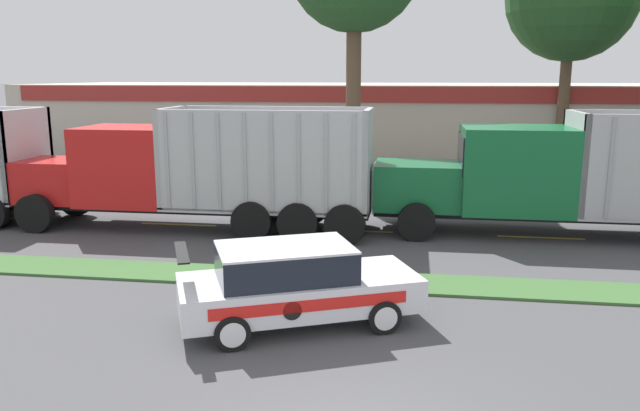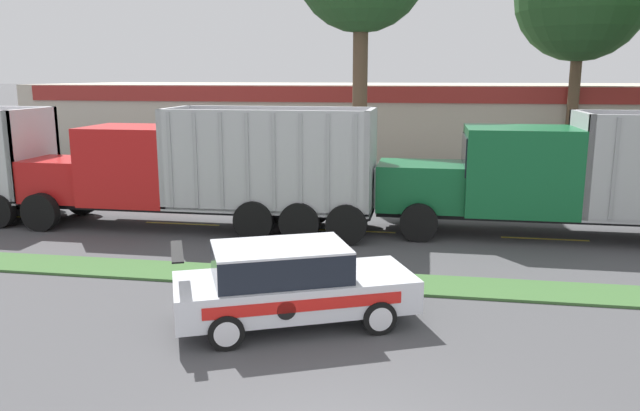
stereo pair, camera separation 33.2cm
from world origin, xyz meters
name	(u,v)px [view 2 (the right image)]	position (x,y,z in m)	size (l,w,h in m)	color
grass_verge	(380,283)	(0.00, 6.58, 0.03)	(120.00, 1.35, 0.06)	#3D6633
centre_line_2	(25,217)	(-11.91, 11.25, 0.00)	(2.40, 0.14, 0.01)	yellow
centre_line_3	(182,224)	(-6.51, 11.25, 0.00)	(2.40, 0.14, 0.01)	yellow
centre_line_4	(355,231)	(-1.11, 11.25, 0.00)	(2.40, 0.14, 0.01)	yellow
centre_line_5	(545,239)	(4.29, 11.25, 0.00)	(2.40, 0.14, 0.01)	yellow
dump_truck_lead	(562,180)	(4.71, 11.62, 1.65)	(12.50, 2.74, 3.55)	black
dump_truck_trail	(170,174)	(-6.67, 10.85, 1.62)	(10.94, 2.59, 3.62)	black
rally_car	(290,283)	(-1.47, 4.04, 0.79)	(4.70, 3.34, 1.55)	silver
store_building_backdrop	(384,118)	(-1.68, 31.31, 2.01)	(40.16, 12.10, 4.02)	#BCB29E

